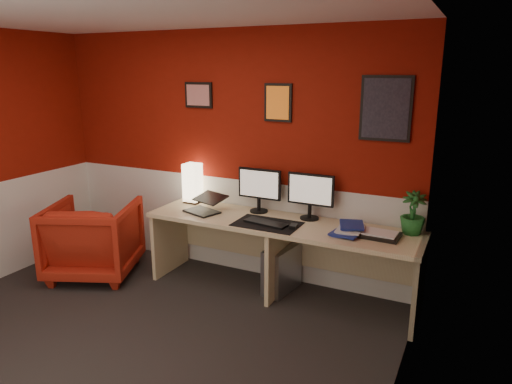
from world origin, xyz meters
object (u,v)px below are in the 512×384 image
object	(u,v)px
laptop	(202,202)
monitor_left	(259,184)
shoji_lamp	(193,184)
desk	(279,258)
armchair	(94,239)
potted_plant	(413,213)
monitor_right	(310,189)
pc_tower	(282,269)
zen_tray	(379,235)

from	to	relation	value
laptop	monitor_left	xyz separation A→B (m)	(0.50, 0.27, 0.18)
shoji_lamp	laptop	world-z (taller)	shoji_lamp
shoji_lamp	laptop	distance (m)	0.40
desk	armchair	distance (m)	1.98
monitor_left	potted_plant	size ratio (longest dim) A/B	1.56
monitor_right	pc_tower	size ratio (longest dim) A/B	1.29
potted_plant	pc_tower	world-z (taller)	potted_plant
desk	zen_tray	xyz separation A→B (m)	(0.91, 0.01, 0.38)
armchair	pc_tower	bearing A→B (deg)	172.02
zen_tray	potted_plant	distance (m)	0.36
shoji_lamp	laptop	xyz separation A→B (m)	(0.28, -0.27, -0.09)
monitor_left	pc_tower	size ratio (longest dim) A/B	1.29
laptop	pc_tower	distance (m)	1.02
desk	zen_tray	size ratio (longest dim) A/B	7.43
laptop	monitor_left	size ratio (longest dim) A/B	0.57
armchair	desk	bearing A→B (deg)	169.63
zen_tray	pc_tower	bearing A→B (deg)	175.47
shoji_lamp	pc_tower	size ratio (longest dim) A/B	0.89
desk	zen_tray	world-z (taller)	zen_tray
armchair	laptop	bearing A→B (deg)	175.29
potted_plant	monitor_left	bearing A→B (deg)	-179.91
desk	potted_plant	bearing A→B (deg)	10.40
monitor_right	pc_tower	bearing A→B (deg)	-149.43
shoji_lamp	zen_tray	bearing A→B (deg)	-5.63
zen_tray	armchair	size ratio (longest dim) A/B	0.41
desk	armchair	size ratio (longest dim) A/B	3.01
monitor_left	zen_tray	world-z (taller)	monitor_left
armchair	potted_plant	bearing A→B (deg)	168.80
potted_plant	pc_tower	distance (m)	1.35
shoji_lamp	armchair	bearing A→B (deg)	-142.40
monitor_left	monitor_right	distance (m)	0.53
desk	pc_tower	bearing A→B (deg)	96.35
pc_tower	potted_plant	bearing A→B (deg)	14.12
monitor_left	pc_tower	bearing A→B (deg)	-22.14
zen_tray	armchair	distance (m)	2.89
desk	armchair	world-z (taller)	armchair
shoji_lamp	potted_plant	bearing A→B (deg)	0.07
monitor_right	zen_tray	world-z (taller)	monitor_right
armchair	zen_tray	bearing A→B (deg)	165.86
monitor_right	potted_plant	bearing A→B (deg)	-0.22
desk	armchair	xyz separation A→B (m)	(-1.93, -0.43, 0.03)
desk	shoji_lamp	distance (m)	1.25
shoji_lamp	pc_tower	xyz separation A→B (m)	(1.09, -0.12, -0.70)
zen_tray	shoji_lamp	bearing A→B (deg)	174.37
monitor_right	laptop	bearing A→B (deg)	-164.85
shoji_lamp	laptop	bearing A→B (deg)	-44.04
monitor_right	potted_plant	xyz separation A→B (m)	(0.93, -0.00, -0.10)
monitor_left	laptop	bearing A→B (deg)	-151.29
shoji_lamp	pc_tower	world-z (taller)	shoji_lamp
zen_tray	laptop	bearing A→B (deg)	-177.53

